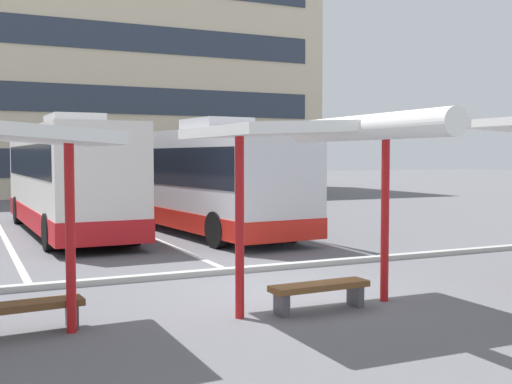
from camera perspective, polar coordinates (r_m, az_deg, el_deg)
name	(u,v)px	position (r m, az deg, el deg)	size (l,w,h in m)	color
ground_plane	(279,292)	(11.72, 2.12, -9.02)	(160.00, 160.00, 0.00)	slate
terminal_building	(46,50)	(45.13, -18.39, 12.06)	(35.58, 11.79, 21.74)	beige
coach_bus_0	(67,179)	(21.18, -16.64, 1.16)	(2.76, 10.76, 3.73)	silver
coach_bus_1	(198,179)	(20.92, -5.25, 1.15)	(3.57, 10.95, 3.64)	silver
lane_stripe_0	(6,241)	(20.03, -21.59, -4.10)	(0.16, 14.00, 0.01)	white
lane_stripe_1	(143,233)	(20.67, -10.17, -3.70)	(0.16, 14.00, 0.01)	white
lane_stripe_2	(258,227)	(22.06, 0.17, -3.20)	(0.16, 14.00, 0.01)	white
bench_1	(20,311)	(9.56, -20.49, -9.99)	(1.75, 0.56, 0.45)	brown
waiting_shelter_1	(326,133)	(10.01, 6.29, 5.28)	(3.72, 4.63, 3.08)	red
bench_2	(320,290)	(10.36, 5.76, -8.77)	(1.72, 0.48, 0.45)	brown
platform_kerb	(235,270)	(13.57, -1.93, -7.07)	(44.00, 0.24, 0.12)	#ADADA8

